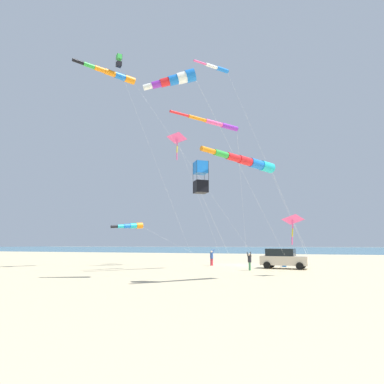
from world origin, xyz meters
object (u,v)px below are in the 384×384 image
at_px(cooler_box, 284,265).
at_px(person_child_green_jacket, 250,260).
at_px(kite_windsock_black_fish_shape, 249,162).
at_px(kite_delta_teal_far_right, 292,220).
at_px(kite_windsock_green_low_center, 131,226).
at_px(kite_windsock_red_high_left, 176,79).
at_px(kite_delta_checkered_midright, 177,139).
at_px(parked_car, 283,258).
at_px(person_child_grey_jacket, 269,256).
at_px(kite_box_white_trailing, 201,177).
at_px(kite_windsock_long_streamer_right, 113,74).
at_px(kite_windsock_rainbow_low_near, 215,123).
at_px(kite_windsock_orange_high_right, 217,68).
at_px(kite_box_purple_drifting, 119,61).
at_px(person_adult_flyer, 212,257).

xyz_separation_m(cooler_box, person_child_green_jacket, (-5.91, 2.52, 0.67)).
height_order(kite_windsock_black_fish_shape, kite_delta_teal_far_right, kite_windsock_black_fish_shape).
height_order(cooler_box, kite_windsock_green_low_center, kite_windsock_green_low_center).
relative_size(person_child_green_jacket, kite_windsock_red_high_left, 0.11).
height_order(kite_windsock_green_low_center, kite_delta_teal_far_right, kite_windsock_green_low_center).
bearing_deg(kite_delta_checkered_midright, kite_windsock_black_fish_shape, -141.81).
bearing_deg(parked_car, kite_windsock_green_low_center, 92.62).
xyz_separation_m(person_child_grey_jacket, kite_box_white_trailing, (-21.04, 1.55, 5.39)).
bearing_deg(kite_windsock_red_high_left, kite_windsock_long_streamer_right, 54.50).
xyz_separation_m(person_child_grey_jacket, kite_windsock_rainbow_low_near, (-11.64, 3.17, 12.55)).
xyz_separation_m(kite_windsock_long_streamer_right, kite_windsock_orange_high_right, (0.46, -11.12, -1.26)).
height_order(parked_car, kite_windsock_black_fish_shape, kite_windsock_black_fish_shape).
distance_m(kite_windsock_black_fish_shape, kite_windsock_long_streamer_right, 20.68).
distance_m(kite_box_white_trailing, kite_windsock_rainbow_low_near, 11.93).
distance_m(kite_windsock_black_fish_shape, kite_box_purple_drifting, 20.62).
relative_size(cooler_box, kite_windsock_red_high_left, 0.04).
height_order(kite_windsock_red_high_left, kite_box_purple_drifting, kite_box_purple_drifting).
bearing_deg(person_adult_flyer, kite_windsock_orange_high_right, -158.63).
xyz_separation_m(kite_windsock_rainbow_low_near, kite_box_purple_drifting, (-1.26, 9.92, 7.63)).
bearing_deg(parked_car, kite_box_purple_drifting, 110.27).
relative_size(person_child_grey_jacket, kite_box_purple_drifting, 0.08).
bearing_deg(cooler_box, kite_box_white_trailing, 167.94).
height_order(person_adult_flyer, kite_windsock_black_fish_shape, kite_windsock_black_fish_shape).
bearing_deg(kite_windsock_green_low_center, person_child_grey_jacket, -60.04).
relative_size(kite_windsock_red_high_left, kite_delta_checkered_midright, 0.96).
xyz_separation_m(kite_windsock_green_low_center, kite_delta_checkered_midright, (2.36, -4.35, 10.30)).
relative_size(kite_windsock_green_low_center, kite_windsock_rainbow_low_near, 0.69).
bearing_deg(kite_windsock_red_high_left, kite_box_purple_drifting, 53.41).
xyz_separation_m(person_child_green_jacket, kite_windsock_rainbow_low_near, (-1.21, 2.63, 12.56)).
xyz_separation_m(kite_windsock_black_fish_shape, kite_windsock_rainbow_low_near, (7.55, 4.26, 5.95)).
bearing_deg(kite_box_white_trailing, kite_windsock_green_low_center, 43.49).
bearing_deg(kite_windsock_long_streamer_right, kite_delta_checkered_midright, -32.68).
xyz_separation_m(person_child_grey_jacket, kite_delta_checkered_midright, (-5.65, 9.56, 13.68)).
distance_m(kite_windsock_rainbow_low_near, kite_delta_teal_far_right, 11.87).
distance_m(kite_windsock_red_high_left, kite_windsock_long_streamer_right, 14.07).
bearing_deg(kite_windsock_green_low_center, kite_box_white_trailing, -136.51).
bearing_deg(kite_delta_teal_far_right, kite_windsock_rainbow_low_near, 65.95).
xyz_separation_m(kite_windsock_long_streamer_right, kite_box_purple_drifting, (-0.36, -0.88, 1.08)).
xyz_separation_m(kite_windsock_black_fish_shape, kite_box_white_trailing, (-1.85, 2.64, -1.20)).
relative_size(kite_windsock_long_streamer_right, kite_delta_checkered_midright, 1.34).
distance_m(kite_windsock_black_fish_shape, kite_box_white_trailing, 3.44).
height_order(kite_box_white_trailing, kite_box_purple_drifting, kite_box_purple_drifting).
bearing_deg(kite_box_purple_drifting, kite_box_white_trailing, -125.21).
height_order(kite_box_white_trailing, kite_windsock_orange_high_right, kite_windsock_orange_high_right).
height_order(parked_car, kite_box_white_trailing, kite_box_white_trailing).
height_order(kite_windsock_rainbow_low_near, kite_windsock_orange_high_right, kite_windsock_orange_high_right).
bearing_deg(person_adult_flyer, parked_car, -104.36).
xyz_separation_m(kite_windsock_red_high_left, kite_delta_teal_far_right, (5.28, -7.13, -9.73)).
relative_size(kite_windsock_green_low_center, kite_delta_teal_far_right, 1.15).
distance_m(parked_car, kite_windsock_orange_high_right, 19.07).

